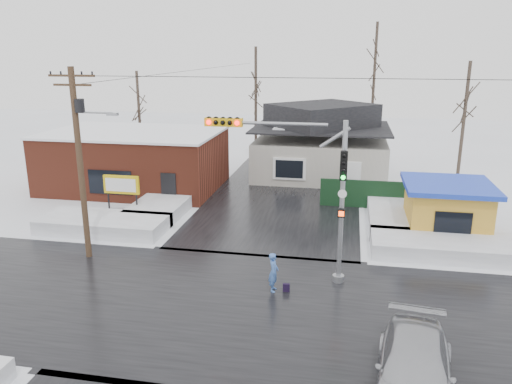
% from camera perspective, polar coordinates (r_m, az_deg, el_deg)
% --- Properties ---
extents(ground, '(120.00, 120.00, 0.00)m').
position_cam_1_polar(ground, '(20.07, -2.69, -12.94)').
color(ground, white).
rests_on(ground, ground).
extents(road_ns, '(10.00, 120.00, 0.02)m').
position_cam_1_polar(road_ns, '(20.06, -2.69, -12.92)').
color(road_ns, black).
rests_on(road_ns, ground).
extents(road_ew, '(120.00, 10.00, 0.02)m').
position_cam_1_polar(road_ew, '(20.06, -2.69, -12.92)').
color(road_ew, black).
rests_on(road_ew, ground).
extents(snowbank_nw, '(7.00, 3.00, 0.80)m').
position_cam_1_polar(snowbank_nw, '(28.97, -17.02, -3.51)').
color(snowbank_nw, white).
rests_on(snowbank_nw, ground).
extents(snowbank_ne, '(7.00, 3.00, 0.80)m').
position_cam_1_polar(snowbank_ne, '(26.26, 20.68, -5.87)').
color(snowbank_ne, white).
rests_on(snowbank_ne, ground).
extents(snowbank_nside_w, '(3.00, 8.00, 0.80)m').
position_cam_1_polar(snowbank_nside_w, '(32.50, -9.87, -0.93)').
color(snowbank_nside_w, white).
rests_on(snowbank_nside_w, ground).
extents(snowbank_nside_e, '(3.00, 8.00, 0.80)m').
position_cam_1_polar(snowbank_nside_e, '(30.66, 15.50, -2.32)').
color(snowbank_nside_e, white).
rests_on(snowbank_nside_e, ground).
extents(traffic_signal, '(6.05, 0.68, 7.00)m').
position_cam_1_polar(traffic_signal, '(20.77, 5.59, 1.50)').
color(traffic_signal, gray).
rests_on(traffic_signal, ground).
extents(utility_pole, '(3.15, 0.44, 9.00)m').
position_cam_1_polar(utility_pole, '(24.30, -19.42, 4.17)').
color(utility_pole, '#382619').
rests_on(utility_pole, ground).
extents(brick_building, '(12.20, 8.20, 4.12)m').
position_cam_1_polar(brick_building, '(37.17, -13.65, 3.64)').
color(brick_building, maroon).
rests_on(brick_building, ground).
extents(marquee_sign, '(2.20, 0.21, 2.55)m').
position_cam_1_polar(marquee_sign, '(30.65, -15.13, 0.68)').
color(marquee_sign, black).
rests_on(marquee_sign, ground).
extents(house, '(10.40, 8.40, 5.76)m').
position_cam_1_polar(house, '(39.77, 7.45, 5.53)').
color(house, '#B3ADA2').
rests_on(house, ground).
extents(kiosk, '(4.60, 4.60, 2.88)m').
position_cam_1_polar(kiosk, '(28.79, 20.91, -1.76)').
color(kiosk, gold).
rests_on(kiosk, ground).
extents(fence, '(8.00, 0.12, 1.80)m').
position_cam_1_polar(fence, '(32.38, 14.43, -0.35)').
color(fence, black).
rests_on(fence, ground).
extents(tree_far_left, '(3.00, 3.00, 10.00)m').
position_cam_1_polar(tree_far_left, '(43.89, -0.03, 13.63)').
color(tree_far_left, '#332821').
rests_on(tree_far_left, ground).
extents(tree_far_mid, '(3.00, 3.00, 12.00)m').
position_cam_1_polar(tree_far_mid, '(45.12, 13.52, 15.30)').
color(tree_far_mid, '#332821').
rests_on(tree_far_mid, ground).
extents(tree_far_right, '(3.00, 3.00, 9.00)m').
position_cam_1_polar(tree_far_right, '(37.99, 23.02, 10.86)').
color(tree_far_right, '#332821').
rests_on(tree_far_right, ground).
extents(tree_far_west, '(3.00, 3.00, 8.00)m').
position_cam_1_polar(tree_far_west, '(45.04, -13.37, 11.25)').
color(tree_far_west, '#332821').
rests_on(tree_far_west, ground).
extents(pedestrian, '(0.41, 0.62, 1.67)m').
position_cam_1_polar(pedestrian, '(20.86, 2.02, -9.18)').
color(pedestrian, '#416AB8').
rests_on(pedestrian, ground).
extents(car, '(2.81, 5.56, 1.55)m').
position_cam_1_polar(car, '(15.92, 17.63, -18.93)').
color(car, '#AFB1B7').
rests_on(car, ground).
extents(shopping_bag, '(0.29, 0.13, 0.35)m').
position_cam_1_polar(shopping_bag, '(21.09, 3.48, -10.91)').
color(shopping_bag, black).
rests_on(shopping_bag, ground).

